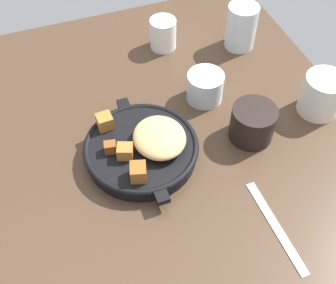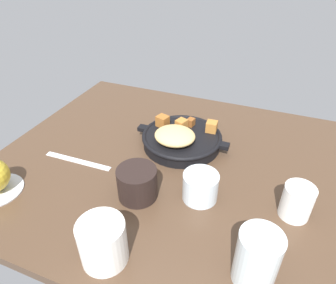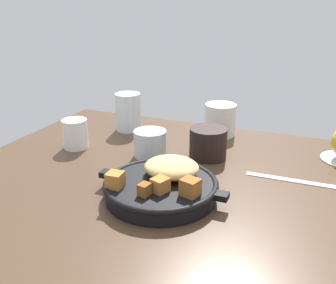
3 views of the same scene
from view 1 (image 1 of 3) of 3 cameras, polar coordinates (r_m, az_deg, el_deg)
The scene contains 8 objects.
ground_plane at distance 89.77cm, azimuth 1.19°, elevation -0.06°, with size 95.68×77.75×2.40cm, color #473323.
cast_iron_skillet at distance 84.17cm, azimuth -3.27°, elevation -0.73°, with size 26.79×22.49×6.92cm.
butter_knife at distance 79.64cm, azimuth 14.04°, elevation -10.72°, with size 19.41×1.60×0.36cm, color silver.
white_creamer_pitcher at distance 108.12cm, azimuth -0.66°, elevation 14.08°, with size 6.37×6.37×7.63cm, color white.
ceramic_mug_white at distance 96.72cm, azimuth 19.62°, elevation 5.90°, with size 8.64×8.64×8.95cm, color silver.
water_glass_short at distance 94.95cm, azimuth 4.90°, elevation 7.25°, with size 8.02×8.02×6.54cm, color silver.
coffee_mug_dark at distance 88.28cm, azimuth 11.11°, elevation 2.45°, with size 9.05×9.05×7.44cm, color black.
water_glass_tall at distance 109.05cm, azimuth 9.64°, elevation 14.78°, with size 7.39×7.39×10.95cm, color silver.
Camera 1 is at (52.67, -21.25, 68.32)cm, focal length 46.22 mm.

